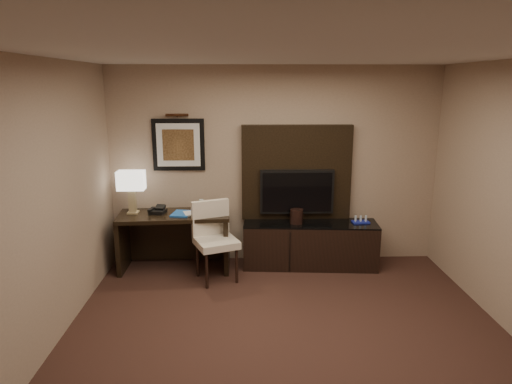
{
  "coord_description": "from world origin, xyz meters",
  "views": [
    {
      "loc": [
        -0.42,
        -3.68,
        2.47
      ],
      "look_at": [
        -0.27,
        1.8,
        1.15
      ],
      "focal_mm": 32.0,
      "sensor_mm": 36.0,
      "label": 1
    }
  ],
  "objects_px": {
    "desk_chair": "(216,242)",
    "desk_phone": "(158,210)",
    "desk": "(175,241)",
    "table_lamp": "(132,191)",
    "ice_bucket": "(296,216)",
    "minibar_tray": "(361,220)",
    "water_bottle": "(201,206)",
    "credenza": "(310,244)",
    "tv": "(297,192)"
  },
  "relations": [
    {
      "from": "desk",
      "to": "desk_chair",
      "type": "height_order",
      "value": "desk_chair"
    },
    {
      "from": "credenza",
      "to": "table_lamp",
      "type": "xyz_separation_m",
      "value": [
        -2.38,
        -0.0,
        0.77
      ]
    },
    {
      "from": "desk",
      "to": "table_lamp",
      "type": "bearing_deg",
      "value": 171.53
    },
    {
      "from": "water_bottle",
      "to": "ice_bucket",
      "type": "relative_size",
      "value": 0.89
    },
    {
      "from": "credenza",
      "to": "desk_phone",
      "type": "xyz_separation_m",
      "value": [
        -2.04,
        -0.04,
        0.52
      ]
    },
    {
      "from": "minibar_tray",
      "to": "desk_chair",
      "type": "bearing_deg",
      "value": -168.09
    },
    {
      "from": "tv",
      "to": "ice_bucket",
      "type": "relative_size",
      "value": 5.15
    },
    {
      "from": "desk_chair",
      "to": "minibar_tray",
      "type": "xyz_separation_m",
      "value": [
        1.93,
        0.41,
        0.15
      ]
    },
    {
      "from": "ice_bucket",
      "to": "minibar_tray",
      "type": "relative_size",
      "value": 0.85
    },
    {
      "from": "water_bottle",
      "to": "desk",
      "type": "bearing_deg",
      "value": -168.49
    },
    {
      "from": "desk_chair",
      "to": "table_lamp",
      "type": "height_order",
      "value": "table_lamp"
    },
    {
      "from": "water_bottle",
      "to": "minibar_tray",
      "type": "relative_size",
      "value": 0.76
    },
    {
      "from": "credenza",
      "to": "ice_bucket",
      "type": "height_order",
      "value": "ice_bucket"
    },
    {
      "from": "desk_phone",
      "to": "desk",
      "type": "bearing_deg",
      "value": 7.28
    },
    {
      "from": "credenza",
      "to": "minibar_tray",
      "type": "height_order",
      "value": "minibar_tray"
    },
    {
      "from": "desk",
      "to": "credenza",
      "type": "bearing_deg",
      "value": -2.08
    },
    {
      "from": "table_lamp",
      "to": "minibar_tray",
      "type": "xyz_separation_m",
      "value": [
        3.06,
        -0.01,
        -0.42
      ]
    },
    {
      "from": "desk_phone",
      "to": "ice_bucket",
      "type": "relative_size",
      "value": 1.03
    },
    {
      "from": "tv",
      "to": "water_bottle",
      "type": "relative_size",
      "value": 5.79
    },
    {
      "from": "table_lamp",
      "to": "minibar_tray",
      "type": "relative_size",
      "value": 2.65
    },
    {
      "from": "table_lamp",
      "to": "ice_bucket",
      "type": "xyz_separation_m",
      "value": [
        2.18,
        -0.01,
        -0.36
      ]
    },
    {
      "from": "tv",
      "to": "minibar_tray",
      "type": "bearing_deg",
      "value": -10.4
    },
    {
      "from": "tv",
      "to": "water_bottle",
      "type": "distance_m",
      "value": 1.31
    },
    {
      "from": "desk_phone",
      "to": "table_lamp",
      "type": "bearing_deg",
      "value": -174.82
    },
    {
      "from": "table_lamp",
      "to": "ice_bucket",
      "type": "height_order",
      "value": "table_lamp"
    },
    {
      "from": "desk_chair",
      "to": "water_bottle",
      "type": "height_order",
      "value": "desk_chair"
    },
    {
      "from": "credenza",
      "to": "desk_phone",
      "type": "relative_size",
      "value": 9.03
    },
    {
      "from": "desk_phone",
      "to": "water_bottle",
      "type": "height_order",
      "value": "water_bottle"
    },
    {
      "from": "minibar_tray",
      "to": "credenza",
      "type": "bearing_deg",
      "value": 178.54
    },
    {
      "from": "desk",
      "to": "water_bottle",
      "type": "xyz_separation_m",
      "value": [
        0.36,
        0.07,
        0.47
      ]
    },
    {
      "from": "desk_chair",
      "to": "desk_phone",
      "type": "distance_m",
      "value": 0.93
    },
    {
      "from": "desk_phone",
      "to": "ice_bucket",
      "type": "distance_m",
      "value": 1.85
    },
    {
      "from": "desk",
      "to": "minibar_tray",
      "type": "height_order",
      "value": "desk"
    },
    {
      "from": "credenza",
      "to": "ice_bucket",
      "type": "xyz_separation_m",
      "value": [
        -0.2,
        -0.02,
        0.41
      ]
    },
    {
      "from": "desk",
      "to": "minibar_tray",
      "type": "xyz_separation_m",
      "value": [
        2.51,
        0.03,
        0.27
      ]
    },
    {
      "from": "desk",
      "to": "ice_bucket",
      "type": "height_order",
      "value": "ice_bucket"
    },
    {
      "from": "tv",
      "to": "ice_bucket",
      "type": "bearing_deg",
      "value": -95.95
    },
    {
      "from": "tv",
      "to": "table_lamp",
      "type": "height_order",
      "value": "table_lamp"
    },
    {
      "from": "table_lamp",
      "to": "desk_phone",
      "type": "relative_size",
      "value": 3.02
    },
    {
      "from": "desk_chair",
      "to": "water_bottle",
      "type": "xyz_separation_m",
      "value": [
        -0.22,
        0.45,
        0.35
      ]
    },
    {
      "from": "credenza",
      "to": "desk_chair",
      "type": "height_order",
      "value": "desk_chair"
    },
    {
      "from": "minibar_tray",
      "to": "desk_phone",
      "type": "bearing_deg",
      "value": -179.59
    },
    {
      "from": "credenza",
      "to": "tv",
      "type": "height_order",
      "value": "tv"
    },
    {
      "from": "tv",
      "to": "desk_phone",
      "type": "bearing_deg",
      "value": -174.58
    },
    {
      "from": "desk_chair",
      "to": "desk_phone",
      "type": "bearing_deg",
      "value": 131.7
    },
    {
      "from": "desk",
      "to": "water_bottle",
      "type": "height_order",
      "value": "water_bottle"
    },
    {
      "from": "tv",
      "to": "desk_phone",
      "type": "height_order",
      "value": "tv"
    },
    {
      "from": "minibar_tray",
      "to": "table_lamp",
      "type": "bearing_deg",
      "value": 179.75
    },
    {
      "from": "water_bottle",
      "to": "ice_bucket",
      "type": "height_order",
      "value": "water_bottle"
    },
    {
      "from": "credenza",
      "to": "desk_chair",
      "type": "distance_m",
      "value": 1.34
    }
  ]
}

